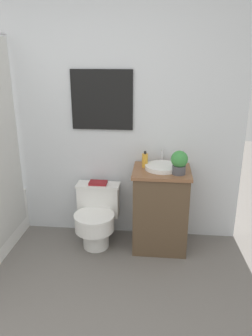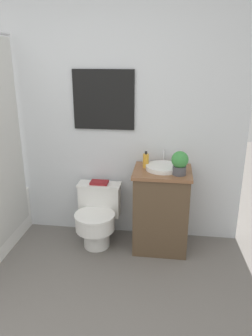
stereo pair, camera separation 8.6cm
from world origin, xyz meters
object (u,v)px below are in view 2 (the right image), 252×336
at_px(sink, 163,167).
at_px(book_on_tank, 99,182).
at_px(toilet, 97,216).
at_px(potted_plant, 180,162).
at_px(soap_bottle, 146,160).

distance_m(sink, book_on_tank, 0.66).
height_order(toilet, sink, sink).
bearing_deg(sink, potted_plant, -38.47).
relative_size(sink, soap_bottle, 2.25).
distance_m(soap_bottle, potted_plant, 0.35).
relative_size(toilet, book_on_tank, 3.40).
bearing_deg(book_on_tank, potted_plant, -14.79).
relative_size(toilet, potted_plant, 2.77).
relative_size(toilet, sink, 1.69).
bearing_deg(potted_plant, soap_bottle, 153.19).
xyz_separation_m(sink, potted_plant, (0.15, -0.12, 0.09)).
height_order(soap_bottle, book_on_tank, soap_bottle).
bearing_deg(soap_bottle, toilet, -169.56).
bearing_deg(potted_plant, toilet, 174.75).
bearing_deg(soap_bottle, sink, -13.42).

